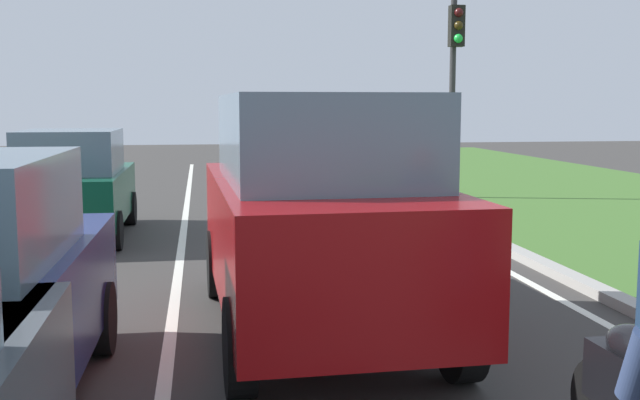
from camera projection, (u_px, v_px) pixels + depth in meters
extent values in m
plane|color=#383533|center=(226.00, 241.00, 12.29)|extent=(60.00, 60.00, 0.00)
cube|color=silver|center=(182.00, 242.00, 12.18)|extent=(0.12, 32.00, 0.01)
cube|color=silver|center=(441.00, 235.00, 12.85)|extent=(0.12, 32.00, 0.01)
cube|color=#9E9B93|center=(470.00, 231.00, 12.92)|extent=(0.24, 48.00, 0.12)
cube|color=maroon|center=(317.00, 237.00, 7.31)|extent=(2.04, 4.56, 1.10)
cube|color=slate|center=(320.00, 138.00, 7.04)|extent=(1.78, 2.75, 0.80)
cylinder|color=black|center=(217.00, 264.00, 8.70)|extent=(0.24, 0.77, 0.76)
cylinder|color=black|center=(366.00, 258.00, 9.03)|extent=(0.24, 0.77, 0.76)
cylinder|color=black|center=(239.00, 347.00, 5.72)|extent=(0.24, 0.77, 0.76)
cylinder|color=black|center=(460.00, 334.00, 6.04)|extent=(0.24, 0.77, 0.76)
cylinder|color=black|center=(100.00, 319.00, 6.69)|extent=(0.23, 0.64, 0.64)
cube|color=#0C472D|center=(75.00, 195.00, 12.54)|extent=(1.64, 3.70, 0.80)
cube|color=slate|center=(70.00, 151.00, 12.20)|extent=(1.48, 1.90, 0.68)
cylinder|color=black|center=(44.00, 210.00, 13.71)|extent=(0.22, 0.60, 0.60)
cylinder|color=black|center=(130.00, 208.00, 13.94)|extent=(0.22, 0.60, 0.60)
cylinder|color=black|center=(9.00, 233.00, 11.24)|extent=(0.22, 0.60, 0.60)
cylinder|color=black|center=(114.00, 231.00, 11.47)|extent=(0.22, 0.60, 0.60)
ellipsoid|color=black|center=(638.00, 347.00, 4.39)|extent=(0.29, 0.50, 0.24)
cylinder|color=navy|center=(639.00, 365.00, 4.09)|extent=(0.17, 0.30, 0.45)
cylinder|color=#2D2D2D|center=(452.00, 98.00, 17.29)|extent=(0.14, 0.14, 4.65)
cube|color=black|center=(457.00, 26.00, 16.89)|extent=(0.32, 0.24, 0.90)
sphere|color=#3F0F0F|center=(459.00, 12.00, 16.73)|extent=(0.20, 0.20, 0.20)
sphere|color=#382B0C|center=(458.00, 26.00, 16.77)|extent=(0.20, 0.20, 0.20)
sphere|color=green|center=(458.00, 38.00, 16.80)|extent=(0.20, 0.20, 0.20)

